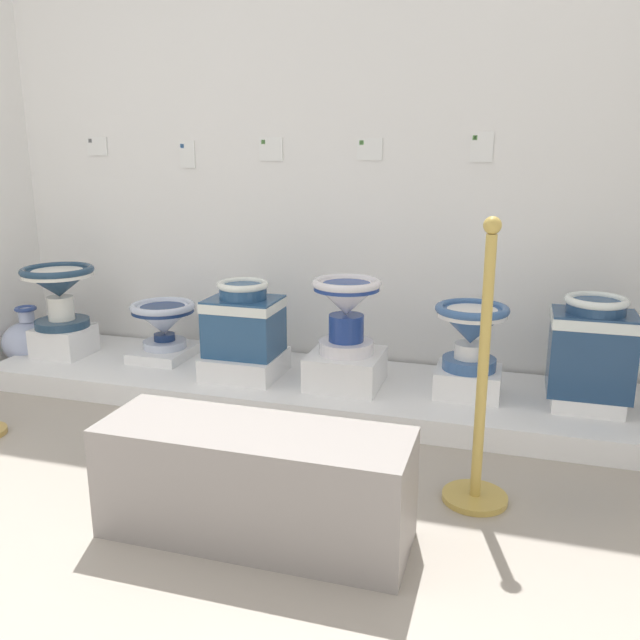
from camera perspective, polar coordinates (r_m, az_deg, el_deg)
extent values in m
cube|color=#A3998C|center=(2.38, -14.11, -19.52)|extent=(5.93, 5.50, 0.02)
cube|color=white|center=(3.81, 0.41, 18.47)|extent=(4.13, 0.06, 3.13)
cube|color=white|center=(3.59, -1.69, -5.78)|extent=(3.50, 0.80, 0.12)
cube|color=white|center=(4.21, -21.24, -1.68)|extent=(0.29, 0.28, 0.17)
cylinder|color=navy|center=(4.18, -21.38, -0.26)|extent=(0.31, 0.31, 0.05)
cylinder|color=white|center=(4.16, -21.49, 0.97)|extent=(0.15, 0.15, 0.14)
cone|color=navy|center=(4.13, -21.68, 2.95)|extent=(0.41, 0.41, 0.16)
cylinder|color=white|center=(4.12, -21.76, 3.74)|extent=(0.40, 0.40, 0.03)
torus|color=navy|center=(4.11, -21.78, 4.01)|extent=(0.41, 0.41, 0.04)
cylinder|color=white|center=(4.12, -21.78, 3.94)|extent=(0.28, 0.28, 0.01)
cube|color=white|center=(4.00, -13.22, -2.72)|extent=(0.31, 0.40, 0.06)
cylinder|color=silver|center=(3.98, -13.26, -2.02)|extent=(0.25, 0.25, 0.04)
cylinder|color=navy|center=(3.97, -13.30, -1.44)|extent=(0.12, 0.12, 0.04)
cone|color=silver|center=(3.95, -13.38, 0.00)|extent=(0.37, 0.37, 0.16)
cylinder|color=navy|center=(3.93, -13.44, 0.87)|extent=(0.36, 0.36, 0.03)
torus|color=silver|center=(3.93, -13.45, 1.15)|extent=(0.38, 0.38, 0.04)
cylinder|color=navy|center=(3.93, -13.45, 1.08)|extent=(0.26, 0.26, 0.01)
cube|color=white|center=(3.60, -6.48, -3.81)|extent=(0.39, 0.39, 0.12)
cube|color=navy|center=(3.54, -6.58, -0.53)|extent=(0.37, 0.31, 0.30)
cube|color=white|center=(3.51, -6.64, 1.31)|extent=(0.38, 0.31, 0.05)
cylinder|color=navy|center=(3.49, -6.67, 2.46)|extent=(0.25, 0.25, 0.07)
torus|color=white|center=(3.49, -6.69, 3.05)|extent=(0.28, 0.28, 0.04)
cube|color=white|center=(3.43, 2.24, -4.23)|extent=(0.37, 0.38, 0.17)
cylinder|color=white|center=(3.39, 2.26, -2.32)|extent=(0.28, 0.28, 0.06)
cylinder|color=navy|center=(3.36, 2.28, -0.68)|extent=(0.18, 0.18, 0.14)
cone|color=white|center=(3.33, 2.31, 1.82)|extent=(0.34, 0.34, 0.16)
cylinder|color=navy|center=(3.31, 2.32, 2.87)|extent=(0.33, 0.33, 0.03)
torus|color=white|center=(3.31, 2.32, 3.21)|extent=(0.35, 0.35, 0.04)
cylinder|color=navy|center=(3.31, 2.32, 3.13)|extent=(0.24, 0.24, 0.01)
cube|color=white|center=(3.38, 12.66, -5.22)|extent=(0.32, 0.28, 0.14)
cylinder|color=#3A5F97|center=(3.35, 12.75, -3.67)|extent=(0.26, 0.26, 0.06)
cylinder|color=white|center=(3.33, 12.82, -2.59)|extent=(0.15, 0.15, 0.08)
cone|color=#3A5F97|center=(3.29, 12.94, -0.54)|extent=(0.35, 0.35, 0.17)
cylinder|color=white|center=(3.28, 13.00, 0.58)|extent=(0.34, 0.34, 0.03)
torus|color=#3A5F97|center=(3.27, 13.02, 0.92)|extent=(0.36, 0.36, 0.04)
cylinder|color=white|center=(3.27, 13.02, 0.83)|extent=(0.24, 0.24, 0.01)
cube|color=white|center=(3.40, 22.00, -6.43)|extent=(0.32, 0.28, 0.07)
cube|color=navy|center=(3.32, 22.38, -2.70)|extent=(0.37, 0.28, 0.39)
cube|color=white|center=(3.28, 22.64, -0.02)|extent=(0.38, 0.28, 0.05)
cylinder|color=navy|center=(3.27, 22.75, 1.07)|extent=(0.26, 0.26, 0.06)
torus|color=white|center=(3.26, 22.80, 1.56)|extent=(0.28, 0.28, 0.04)
cube|color=white|center=(4.40, -18.71, 14.04)|extent=(0.14, 0.01, 0.11)
cube|color=slate|center=(4.43, -19.24, 14.43)|extent=(0.02, 0.01, 0.02)
cube|color=white|center=(4.08, -11.39, 13.87)|extent=(0.10, 0.01, 0.16)
cube|color=#386BAD|center=(4.10, -11.82, 14.51)|extent=(0.02, 0.01, 0.02)
cube|color=white|center=(3.86, -4.26, 14.52)|extent=(0.14, 0.01, 0.13)
cube|color=#5B9E4C|center=(3.88, -4.92, 15.09)|extent=(0.02, 0.01, 0.02)
cube|color=white|center=(3.70, 4.31, 14.51)|extent=(0.14, 0.01, 0.12)
cube|color=#5B9E4C|center=(3.71, 3.62, 15.06)|extent=(0.02, 0.01, 0.02)
cube|color=white|center=(3.62, 13.81, 14.33)|extent=(0.12, 0.01, 0.15)
cube|color=#5B9E4C|center=(3.62, 13.25, 15.09)|extent=(0.02, 0.01, 0.02)
cylinder|color=#32488C|center=(4.47, -23.65, -3.51)|extent=(0.14, 0.14, 0.03)
ellipsoid|color=silver|center=(4.43, -23.83, -1.73)|extent=(0.32, 0.32, 0.26)
cylinder|color=silver|center=(4.39, -24.06, 0.39)|extent=(0.09, 0.09, 0.08)
torus|color=#32488C|center=(4.38, -24.11, 0.90)|extent=(0.13, 0.13, 0.02)
cylinder|color=gold|center=(2.69, 13.22, -14.70)|extent=(0.25, 0.25, 0.02)
cylinder|color=gold|center=(2.48, 13.90, -4.31)|extent=(0.04, 0.04, 1.00)
sphere|color=gold|center=(2.37, 14.69, 7.92)|extent=(0.06, 0.06, 0.06)
cube|color=gray|center=(2.34, -5.68, -13.83)|extent=(1.07, 0.36, 0.40)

